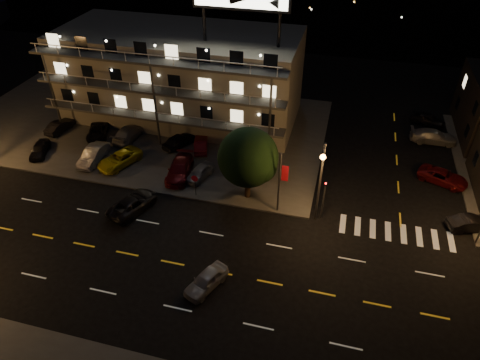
% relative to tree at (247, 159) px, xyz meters
% --- Properties ---
extents(ground, '(140.00, 140.00, 0.00)m').
position_rel_tree_xyz_m(ground, '(-1.80, -9.69, -4.45)').
color(ground, black).
rests_on(ground, ground).
extents(curb_nw, '(44.00, 24.00, 0.15)m').
position_rel_tree_xyz_m(curb_nw, '(-15.80, 10.31, -4.37)').
color(curb_nw, '#3E3E3B').
rests_on(curb_nw, ground).
extents(motel, '(28.00, 13.80, 18.10)m').
position_rel_tree_xyz_m(motel, '(-11.75, 14.19, 0.90)').
color(motel, gray).
rests_on(motel, ground).
extents(streetlight_nc, '(0.44, 1.92, 8.00)m').
position_rel_tree_xyz_m(streetlight_nc, '(6.70, -1.76, 0.51)').
color(streetlight_nc, '#2D2D30').
rests_on(streetlight_nc, ground).
extents(signal_nw, '(0.20, 0.27, 4.60)m').
position_rel_tree_xyz_m(signal_nw, '(7.20, -1.20, -1.88)').
color(signal_nw, '#2D2D30').
rests_on(signal_nw, ground).
extents(banner_north, '(0.83, 0.16, 6.40)m').
position_rel_tree_xyz_m(banner_north, '(3.28, -1.29, -1.02)').
color(banner_north, '#2D2D30').
rests_on(banner_north, ground).
extents(stop_sign, '(0.91, 0.11, 2.61)m').
position_rel_tree_xyz_m(stop_sign, '(-4.80, -1.12, -2.74)').
color(stop_sign, '#2D2D30').
rests_on(stop_sign, ground).
extents(tree, '(5.74, 5.53, 7.23)m').
position_rel_tree_xyz_m(tree, '(0.00, 0.00, 0.00)').
color(tree, black).
rests_on(tree, curb_nw).
extents(lot_car_0, '(2.62, 4.04, 1.28)m').
position_rel_tree_xyz_m(lot_car_0, '(-23.69, 1.39, -3.66)').
color(lot_car_0, black).
rests_on(lot_car_0, curb_nw).
extents(lot_car_1, '(1.78, 4.71, 1.53)m').
position_rel_tree_xyz_m(lot_car_1, '(-17.30, 1.69, -3.53)').
color(lot_car_1, gray).
rests_on(lot_car_1, curb_nw).
extents(lot_car_2, '(4.03, 5.44, 1.37)m').
position_rel_tree_xyz_m(lot_car_2, '(-14.28, 1.77, -3.61)').
color(lot_car_2, yellow).
rests_on(lot_car_2, curb_nw).
extents(lot_car_3, '(2.77, 5.46, 1.52)m').
position_rel_tree_xyz_m(lot_car_3, '(-7.45, 1.57, -3.54)').
color(lot_car_3, '#5F0D11').
rests_on(lot_car_3, curb_nw).
extents(lot_car_4, '(2.37, 3.96, 1.26)m').
position_rel_tree_xyz_m(lot_car_4, '(-5.35, 1.69, -3.67)').
color(lot_car_4, gray).
rests_on(lot_car_4, curb_nw).
extents(lot_car_5, '(1.89, 4.11, 1.31)m').
position_rel_tree_xyz_m(lot_car_5, '(-24.45, 6.36, -3.64)').
color(lot_car_5, black).
rests_on(lot_car_5, curb_nw).
extents(lot_car_6, '(3.65, 5.09, 1.29)m').
position_rel_tree_xyz_m(lot_car_6, '(-19.60, 6.74, -3.65)').
color(lot_car_6, black).
rests_on(lot_car_6, curb_nw).
extents(lot_car_7, '(2.40, 5.27, 1.49)m').
position_rel_tree_xyz_m(lot_car_7, '(-15.78, 7.02, -3.55)').
color(lot_car_7, gray).
rests_on(lot_car_7, curb_nw).
extents(lot_car_8, '(3.26, 4.52, 1.43)m').
position_rel_tree_xyz_m(lot_car_8, '(-9.57, 6.86, -3.58)').
color(lot_car_8, black).
rests_on(lot_car_8, curb_nw).
extents(lot_car_9, '(2.49, 4.21, 1.31)m').
position_rel_tree_xyz_m(lot_car_9, '(-6.94, 6.78, -3.64)').
color(lot_car_9, '#5F0D11').
rests_on(lot_car_9, curb_nw).
extents(side_car_0, '(4.35, 2.63, 1.35)m').
position_rel_tree_xyz_m(side_car_0, '(19.99, 0.57, -3.77)').
color(side_car_0, black).
rests_on(side_car_0, ground).
extents(side_car_1, '(5.24, 3.85, 1.32)m').
position_rel_tree_xyz_m(side_car_1, '(18.41, 7.28, -3.79)').
color(side_car_1, '#5F0D11').
rests_on(side_car_1, ground).
extents(side_car_2, '(5.26, 2.31, 1.50)m').
position_rel_tree_xyz_m(side_car_2, '(18.23, 15.16, -3.70)').
color(side_car_2, gray).
rests_on(side_car_2, ground).
extents(side_car_3, '(4.32, 3.00, 1.37)m').
position_rel_tree_xyz_m(side_car_3, '(18.02, 19.40, -3.76)').
color(side_car_3, black).
rests_on(side_car_3, ground).
extents(road_car_east, '(3.01, 4.24, 1.34)m').
position_rel_tree_xyz_m(road_car_east, '(-0.40, -11.26, -3.78)').
color(road_car_east, gray).
rests_on(road_car_east, ground).
extents(road_car_west, '(3.80, 5.55, 1.41)m').
position_rel_tree_xyz_m(road_car_west, '(-9.74, -4.43, -3.74)').
color(road_car_west, black).
rests_on(road_car_west, ground).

